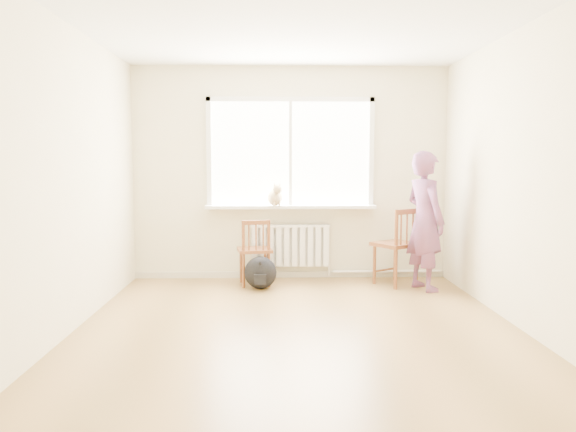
{
  "coord_description": "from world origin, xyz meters",
  "views": [
    {
      "loc": [
        -0.22,
        -4.94,
        1.5
      ],
      "look_at": [
        -0.06,
        1.2,
        0.9
      ],
      "focal_mm": 35.0,
      "sensor_mm": 36.0,
      "label": 1
    }
  ],
  "objects": [
    {
      "name": "baseboard",
      "position": [
        0.0,
        2.23,
        0.04
      ],
      "size": [
        4.0,
        0.03,
        0.08
      ],
      "primitive_type": "cube",
      "color": "beige",
      "rests_on": "ground"
    },
    {
      "name": "back_wall",
      "position": [
        0.0,
        2.25,
        1.35
      ],
      "size": [
        4.0,
        0.01,
        2.7
      ],
      "primitive_type": "cube",
      "color": "beige",
      "rests_on": "ground"
    },
    {
      "name": "backpack",
      "position": [
        -0.37,
        1.6,
        0.19
      ],
      "size": [
        0.47,
        0.42,
        0.38
      ],
      "primitive_type": "ellipsoid",
      "rotation": [
        0.0,
        0.0,
        0.43
      ],
      "color": "black",
      "rests_on": "floor"
    },
    {
      "name": "person",
      "position": [
        1.55,
        1.52,
        0.81
      ],
      "size": [
        0.58,
        0.69,
        1.62
      ],
      "primitive_type": "imported",
      "rotation": [
        0.0,
        0.0,
        1.96
      ],
      "color": "#CE4460",
      "rests_on": "floor"
    },
    {
      "name": "windowsill",
      "position": [
        0.0,
        2.14,
        0.93
      ],
      "size": [
        2.15,
        0.22,
        0.04
      ],
      "primitive_type": "cube",
      "color": "white",
      "rests_on": "back_wall"
    },
    {
      "name": "cat",
      "position": [
        -0.2,
        2.05,
        1.07
      ],
      "size": [
        0.25,
        0.43,
        0.29
      ],
      "rotation": [
        0.0,
        0.0,
        0.22
      ],
      "color": "#D1B58E",
      "rests_on": "windowsill"
    },
    {
      "name": "window",
      "position": [
        0.0,
        2.22,
        1.66
      ],
      "size": [
        2.12,
        0.05,
        1.42
      ],
      "color": "white",
      "rests_on": "back_wall"
    },
    {
      "name": "ceiling",
      "position": [
        0.0,
        0.0,
        2.7
      ],
      "size": [
        4.5,
        4.5,
        0.0
      ],
      "primitive_type": "plane",
      "rotation": [
        3.14,
        0.0,
        0.0
      ],
      "color": "white",
      "rests_on": "back_wall"
    },
    {
      "name": "chair_left",
      "position": [
        -0.44,
        1.78,
        0.41
      ],
      "size": [
        0.45,
        0.44,
        0.81
      ],
      "rotation": [
        0.0,
        0.0,
        3.3
      ],
      "color": "brown",
      "rests_on": "floor"
    },
    {
      "name": "chair_right",
      "position": [
        1.3,
        1.73,
        0.48
      ],
      "size": [
        0.63,
        0.63,
        0.94
      ],
      "rotation": [
        0.0,
        0.0,
        3.73
      ],
      "color": "brown",
      "rests_on": "floor"
    },
    {
      "name": "radiator",
      "position": [
        0.0,
        2.16,
        0.44
      ],
      "size": [
        1.0,
        0.12,
        0.55
      ],
      "color": "white",
      "rests_on": "back_wall"
    },
    {
      "name": "floor",
      "position": [
        0.0,
        0.0,
        0.0
      ],
      "size": [
        4.5,
        4.5,
        0.0
      ],
      "primitive_type": "plane",
      "color": "#A37A43",
      "rests_on": "ground"
    },
    {
      "name": "heating_pipe",
      "position": [
        1.25,
        2.19,
        0.08
      ],
      "size": [
        1.4,
        0.04,
        0.04
      ],
      "primitive_type": "cylinder",
      "rotation": [
        0.0,
        1.57,
        0.0
      ],
      "color": "silver",
      "rests_on": "back_wall"
    }
  ]
}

